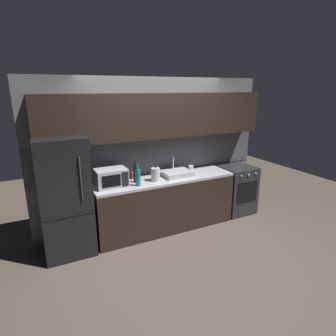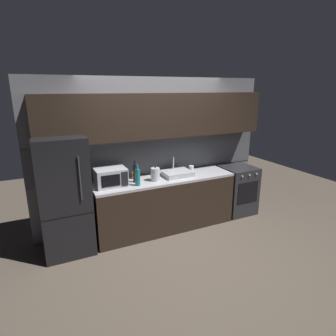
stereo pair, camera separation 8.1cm
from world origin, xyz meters
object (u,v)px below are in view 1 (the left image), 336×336
oven_range (236,189)px  mug_clear (191,168)px  refrigerator (65,197)px  wine_bottle_teal (138,177)px  mug_amber (134,176)px  microwave (111,177)px  wine_bottle_dark (135,173)px  kettle (155,174)px

oven_range → mug_clear: mug_clear is taller
refrigerator → oven_range: size_ratio=1.90×
oven_range → mug_clear: 1.07m
oven_range → wine_bottle_teal: (-2.05, -0.15, 0.58)m
mug_clear → mug_amber: (-1.05, 0.03, 0.00)m
microwave → wine_bottle_dark: (0.39, -0.00, 0.01)m
refrigerator → mug_amber: bearing=9.6°
oven_range → mug_amber: 2.06m
wine_bottle_teal → wine_bottle_dark: 0.17m
oven_range → mug_clear: (-0.93, 0.16, 0.50)m
refrigerator → oven_range: (3.09, -0.00, -0.40)m
oven_range → kettle: size_ratio=3.86×
oven_range → wine_bottle_teal: wine_bottle_teal is taller
refrigerator → wine_bottle_dark: (1.07, 0.02, 0.19)m
wine_bottle_teal → wine_bottle_dark: size_ratio=0.94×
wine_bottle_dark → mug_amber: size_ratio=3.19×
kettle → mug_clear: (0.78, 0.21, -0.06)m
oven_range → kettle: (-1.72, -0.05, 0.56)m
kettle → oven_range: bearing=1.8°
refrigerator → kettle: refrigerator is taller
microwave → mug_clear: (1.48, 0.14, -0.09)m
wine_bottle_dark → mug_amber: 0.20m
oven_range → wine_bottle_teal: 2.14m
oven_range → mug_clear: bearing=170.5°
oven_range → kettle: 1.81m
wine_bottle_teal → mug_clear: (1.12, 0.31, -0.09)m
microwave → oven_range: bearing=-0.5°
kettle → wine_bottle_teal: (-0.33, -0.10, 0.03)m
kettle → refrigerator: bearing=177.8°
wine_bottle_dark → mug_clear: (1.09, 0.14, -0.10)m
wine_bottle_teal → mug_clear: bearing=15.3°
refrigerator → mug_clear: 2.17m
refrigerator → wine_bottle_teal: refrigerator is taller
refrigerator → wine_bottle_teal: 1.07m
refrigerator → mug_amber: (1.11, 0.19, 0.10)m
kettle → mug_amber: size_ratio=2.14×
mug_clear → mug_amber: bearing=178.1°
kettle → mug_clear: kettle is taller
kettle → wine_bottle_teal: size_ratio=0.71×
mug_amber → wine_bottle_dark: bearing=-103.6°
wine_bottle_teal → microwave: bearing=155.1°
microwave → wine_bottle_dark: size_ratio=1.32×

